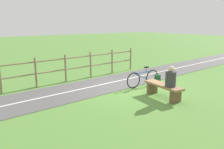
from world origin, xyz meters
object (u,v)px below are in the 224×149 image
bench (163,89)px  bicycle (143,78)px  backpack (157,79)px  person_seated (171,78)px

bench → bicycle: (1.51, -0.46, 0.02)m
backpack → bicycle: bearing=83.0°
bench → bicycle: bearing=-10.7°
bench → person_seated: (-0.33, 0.04, 0.47)m
bicycle → bench: bearing=78.3°
person_seated → backpack: bearing=-30.4°
bicycle → backpack: bearing=178.3°
person_seated → bicycle: bearing=-8.8°
backpack → person_seated: bearing=143.3°
bench → backpack: size_ratio=3.83×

